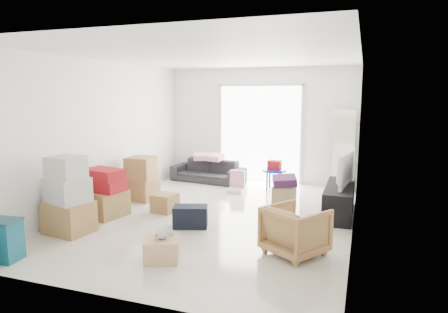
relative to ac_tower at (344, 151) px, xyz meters
name	(u,v)px	position (x,y,z in m)	size (l,w,h in m)	color
room_shell	(216,138)	(-1.95, -2.65, 0.48)	(4.98, 6.48, 3.18)	beige
sliding_door	(260,130)	(-1.95, 0.33, 0.37)	(2.10, 0.04, 2.33)	white
ac_tower	(344,151)	(0.00, 0.00, 0.00)	(0.45, 0.30, 1.75)	white
tv_console	(339,200)	(0.05, -1.87, -0.62)	(0.47, 1.55, 0.52)	black
television	(340,182)	(0.05, -1.87, -0.29)	(1.00, 0.58, 0.13)	black
sofa	(208,167)	(-3.09, -0.15, -0.53)	(1.76, 0.51, 0.69)	#232328
pillow_left	(202,150)	(-3.26, -0.13, -0.13)	(0.36, 0.29, 0.12)	#C7919D
pillow_right	(215,151)	(-2.90, -0.16, -0.13)	(0.31, 0.25, 0.11)	#C7919D
armchair	(295,228)	(-0.39, -3.88, -0.52)	(0.69, 0.65, 0.71)	#A18047
storage_bins	(1,240)	(-3.85, -5.30, -0.61)	(0.49, 0.37, 0.53)	#0E4C5F
box_stack_a	(68,199)	(-3.75, -4.19, -0.35)	(0.70, 0.62, 1.17)	olive
box_stack_b	(105,194)	(-3.75, -3.30, -0.49)	(0.73, 0.73, 0.83)	olive
box_stack_c	(141,179)	(-3.72, -2.15, -0.46)	(0.64, 0.56, 0.86)	olive
loose_box	(165,203)	(-2.90, -2.73, -0.71)	(0.39, 0.39, 0.32)	olive
duffel_bag	(190,217)	(-2.13, -3.35, -0.70)	(0.53, 0.32, 0.34)	black
ottoman	(284,196)	(-0.95, -1.69, -0.68)	(0.39, 0.39, 0.39)	tan
blanket	(284,183)	(-0.95, -1.69, -0.42)	(0.43, 0.43, 0.14)	#3F1B44
kids_table	(274,169)	(-1.42, -0.43, -0.41)	(0.52, 0.52, 0.65)	#091DA8
toy_walker	(236,186)	(-2.13, -0.94, -0.75)	(0.36, 0.32, 0.46)	silver
wood_crate	(162,249)	(-1.95, -4.63, -0.73)	(0.42, 0.42, 0.28)	tan
plush_bunny	(164,234)	(-1.92, -4.62, -0.54)	(0.25, 0.14, 0.12)	#B2ADA8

